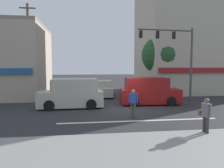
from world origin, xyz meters
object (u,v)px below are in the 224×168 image
at_px(utility_pole_near_left, 29,50).
at_px(van_crossing_center, 149,92).
at_px(street_tree, 161,55).
at_px(van_crossing_leftbound, 72,94).
at_px(pedestrian_foreground_with_bag, 206,114).
at_px(pedestrian_mid_crossing, 133,101).
at_px(traffic_light_mast, 178,51).
at_px(sedan_crossing_rightbound, 103,89).

xyz_separation_m(utility_pole_near_left, van_crossing_center, (9.95, -4.01, -3.41)).
height_order(street_tree, utility_pole_near_left, utility_pole_near_left).
bearing_deg(van_crossing_leftbound, pedestrian_foreground_with_bag, -50.45).
distance_m(van_crossing_leftbound, pedestrian_mid_crossing, 5.14).
bearing_deg(van_crossing_center, traffic_light_mast, 18.60).
distance_m(van_crossing_center, pedestrian_foreground_with_bag, 7.93).
relative_size(sedan_crossing_rightbound, pedestrian_foreground_with_bag, 2.50).
height_order(sedan_crossing_rightbound, van_crossing_center, van_crossing_center).
bearing_deg(street_tree, van_crossing_center, -118.48).
bearing_deg(pedestrian_mid_crossing, sedan_crossing_rightbound, 95.84).
distance_m(street_tree, van_crossing_center, 7.04).
relative_size(traffic_light_mast, sedan_crossing_rightbound, 1.49).
bearing_deg(van_crossing_leftbound, sedan_crossing_rightbound, 63.29).
distance_m(utility_pole_near_left, traffic_light_mast, 13.05).
relative_size(utility_pole_near_left, pedestrian_foreground_with_bag, 5.11).
height_order(van_crossing_leftbound, pedestrian_mid_crossing, van_crossing_leftbound).
height_order(van_crossing_leftbound, pedestrian_foreground_with_bag, van_crossing_leftbound).
bearing_deg(sedan_crossing_rightbound, van_crossing_leftbound, -116.71).
relative_size(utility_pole_near_left, van_crossing_center, 1.82).
bearing_deg(sedan_crossing_rightbound, pedestrian_mid_crossing, -84.16).
bearing_deg(street_tree, sedan_crossing_rightbound, -174.37).
bearing_deg(utility_pole_near_left, traffic_light_mast, -13.72).
bearing_deg(street_tree, utility_pole_near_left, -173.27).
distance_m(street_tree, traffic_light_mast, 4.64).
bearing_deg(pedestrian_foreground_with_bag, van_crossing_center, 90.70).
bearing_deg(traffic_light_mast, street_tree, 86.54).
relative_size(street_tree, traffic_light_mast, 1.00).
distance_m(utility_pole_near_left, van_crossing_leftbound, 7.00).
relative_size(traffic_light_mast, pedestrian_mid_crossing, 3.71).
xyz_separation_m(street_tree, van_crossing_center, (-3.01, -5.54, -3.12)).
bearing_deg(utility_pole_near_left, pedestrian_mid_crossing, -46.65).
distance_m(traffic_light_mast, van_crossing_center, 4.38).
xyz_separation_m(van_crossing_center, van_crossing_leftbound, (-5.95, -0.61, 0.00)).
relative_size(street_tree, utility_pole_near_left, 0.72).
distance_m(van_crossing_center, pedestrian_mid_crossing, 4.72).
xyz_separation_m(van_crossing_center, pedestrian_foreground_with_bag, (0.10, -7.93, -0.05)).
bearing_deg(utility_pole_near_left, pedestrian_foreground_with_bag, -49.94).
bearing_deg(sedan_crossing_rightbound, traffic_light_mast, -34.32).
height_order(traffic_light_mast, van_crossing_leftbound, traffic_light_mast).
xyz_separation_m(van_crossing_leftbound, pedestrian_foreground_with_bag, (6.04, -7.32, -0.05)).
height_order(utility_pole_near_left, traffic_light_mast, utility_pole_near_left).
relative_size(utility_pole_near_left, traffic_light_mast, 1.38).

